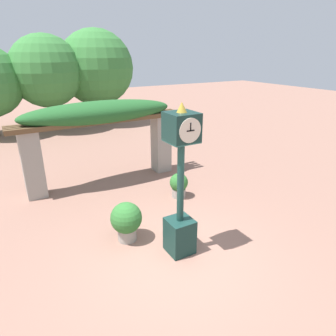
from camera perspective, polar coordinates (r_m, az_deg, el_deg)
ground_plane at (r=6.63m, az=1.61°, el=-16.49°), size 60.00×60.00×0.00m
pedestal_clock at (r=6.02m, az=2.39°, el=-3.99°), size 0.55×0.60×3.22m
pergola at (r=9.61m, az=-12.68°, el=8.47°), size 5.40×1.15×2.67m
potted_plant_near_left at (r=6.90m, az=-7.94°, el=-9.77°), size 0.72×0.72×0.93m
potted_plant_near_right at (r=8.84m, az=2.07°, el=-3.16°), size 0.54×0.54×0.74m
tree_line at (r=17.85m, az=-20.35°, el=16.80°), size 9.48×4.44×5.31m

